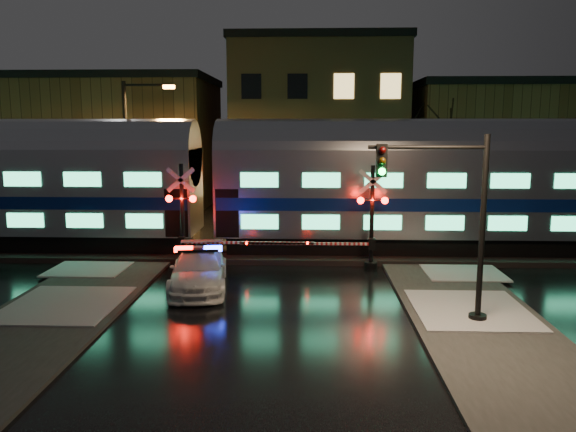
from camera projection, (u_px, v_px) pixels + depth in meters
The scene contains 13 objects.
ground at pixel (271, 285), 20.88m from camera, with size 120.00×120.00×0.00m, color black.
ballast at pixel (278, 252), 25.79m from camera, with size 90.00×4.20×0.24m, color black.
sidewalk_left at pixel (17, 342), 15.20m from camera, with size 4.00×20.00×0.12m, color #2D2D2D.
sidewalk_right at pixel (502, 349), 14.70m from camera, with size 4.00×20.00×0.12m, color #2D2D2D.
building_left at pixel (119, 144), 42.37m from camera, with size 14.00×10.00×9.00m, color brown.
building_mid at pixel (318, 128), 42.10m from camera, with size 12.00×11.00×11.50m, color brown.
building_right at pixel (494, 148), 41.35m from camera, with size 12.00×10.00×8.50m, color brown.
train at pixel (207, 181), 25.40m from camera, with size 51.00×3.12×5.92m.
police_car at pixel (199, 270), 20.27m from camera, with size 2.59×5.04×1.56m.
crossing_signal_right at pixel (363, 227), 22.74m from camera, with size 6.06×0.67×4.29m.
crossing_signal_left at pixel (191, 226), 23.01m from camera, with size 6.12×0.67×4.34m.
traffic_light at pixel (452, 225), 16.32m from camera, with size 3.63×0.67×5.61m.
streetlight at pixel (132, 148), 29.32m from camera, with size 2.72×0.28×8.14m.
Camera 1 is at (1.42, -20.17, 5.82)m, focal length 35.00 mm.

